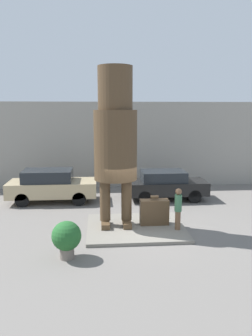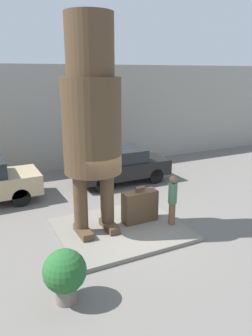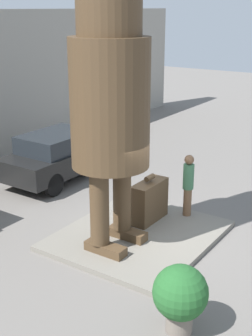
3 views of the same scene
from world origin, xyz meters
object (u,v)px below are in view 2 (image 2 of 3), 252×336
at_px(planter_pot, 65,273).
at_px(parked_car_black, 121,165).
at_px(tourist, 173,198).
at_px(statue_figure, 92,112).
at_px(giant_suitcase, 140,206).

bearing_deg(planter_pot, parked_car_black, 55.61).
bearing_deg(parked_car_black, tourist, -96.06).
distance_m(statue_figure, parked_car_black, 5.66).
relative_size(giant_suitcase, tourist, 0.74).
height_order(parked_car_black, planter_pot, parked_car_black).
bearing_deg(statue_figure, tourist, -16.88).
relative_size(statue_figure, tourist, 3.80).
xyz_separation_m(giant_suitcase, parked_car_black, (1.29, 4.03, 0.18)).
relative_size(statue_figure, planter_pot, 5.02).
distance_m(tourist, parked_car_black, 4.71).
xyz_separation_m(giant_suitcase, tourist, (0.80, -0.65, 0.37)).
relative_size(giant_suitcase, planter_pot, 0.98).
distance_m(tourist, planter_pot, 4.44).
relative_size(tourist, planter_pot, 1.32).
height_order(giant_suitcase, planter_pot, giant_suitcase).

